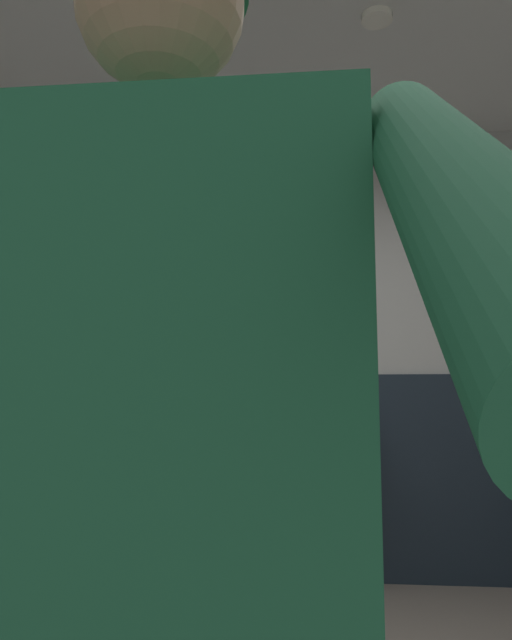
% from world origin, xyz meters
% --- Properties ---
extents(wall_back, '(4.81, 0.12, 2.81)m').
position_xyz_m(wall_back, '(0.00, 2.05, 1.40)').
color(wall_back, '#B2B2AD').
rests_on(wall_back, ground_plane).
extents(wainscot_band_back, '(4.21, 0.03, 1.24)m').
position_xyz_m(wainscot_band_back, '(0.00, 1.98, 0.62)').
color(wainscot_band_back, '#19232D').
rests_on(wainscot_band_back, ground_plane).
extents(downlight_far, '(0.14, 0.14, 0.03)m').
position_xyz_m(downlight_far, '(0.36, 0.70, 2.79)').
color(downlight_far, white).
extents(urinal_left, '(0.40, 0.34, 1.24)m').
position_xyz_m(urinal_left, '(-0.56, 1.83, 0.78)').
color(urinal_left, white).
rests_on(urinal_left, ground_plane).
extents(urinal_middle, '(0.40, 0.34, 1.24)m').
position_xyz_m(urinal_middle, '(0.19, 1.83, 0.78)').
color(urinal_middle, white).
rests_on(urinal_middle, ground_plane).
extents(privacy_divider_panel, '(0.04, 0.40, 0.90)m').
position_xyz_m(privacy_divider_panel, '(-0.19, 1.76, 0.95)').
color(privacy_divider_panel, '#4C4C51').
extents(person, '(0.69, 0.60, 1.65)m').
position_xyz_m(person, '(-0.11, -1.24, 0.97)').
color(person, '#2D3342').
rests_on(person, ground_plane).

